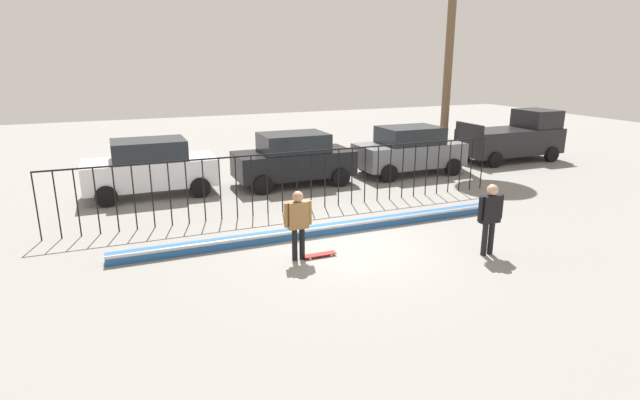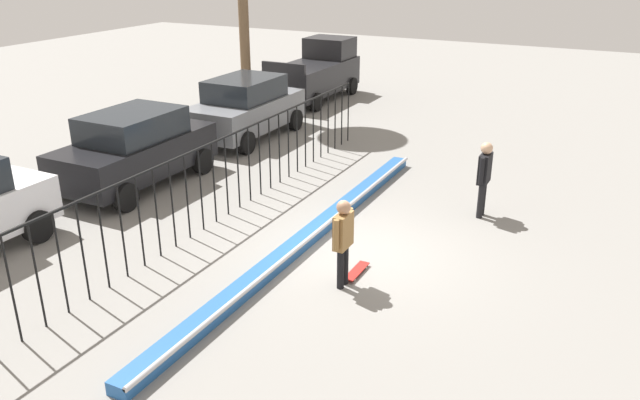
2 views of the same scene
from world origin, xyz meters
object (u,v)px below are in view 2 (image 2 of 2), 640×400
Objects in this scene: skateboard at (357,271)px; parked_car_gray at (246,107)px; camera_operator at (484,173)px; parked_car_black at (135,148)px; pickup_truck at (316,72)px; skateboarder at (343,236)px.

parked_car_gray reaches higher than skateboard.
camera_operator reaches higher than skateboard.
parked_car_gray is (4.87, -0.12, 0.00)m from parked_car_black.
camera_operator is 12.37m from pickup_truck.
pickup_truck is at bearing 1.49° from parked_car_gray.
skateboard is at bearing -149.11° from pickup_truck.
skateboard is 0.46× the size of camera_operator.
skateboarder is 7.23m from parked_car_black.
parked_car_black is 4.87m from parked_car_gray.
skateboard is at bearing 22.79° from skateboarder.
skateboard is at bearing -104.64° from parked_car_black.
pickup_truck reaches higher than camera_operator.
skateboarder is at bearing 38.84° from camera_operator.
parked_car_black is at bearing 63.87° from skateboard.
parked_car_gray is (2.94, 8.16, -0.07)m from camera_operator.
parked_car_gray is (7.21, 6.72, -0.02)m from skateboarder.
parked_car_gray reaches higher than camera_operator.
parked_car_black is at bearing 174.78° from parked_car_gray.
parked_car_black is at bearing -19.38° from camera_operator.
parked_car_black is 0.91× the size of pickup_truck.
parked_car_gray is at bearing -52.30° from camera_operator.
skateboarder is 0.38× the size of parked_car_black.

